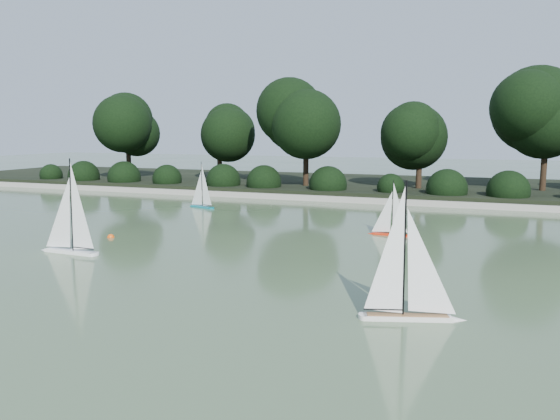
% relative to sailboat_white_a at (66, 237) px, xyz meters
% --- Properties ---
extents(ground, '(80.00, 80.00, 0.00)m').
position_rel_sailboat_white_a_xyz_m(ground, '(4.11, 0.16, -0.30)').
color(ground, '#33472B').
rests_on(ground, ground).
extents(pond_coping, '(40.00, 0.35, 0.18)m').
position_rel_sailboat_white_a_xyz_m(pond_coping, '(4.11, 9.16, -0.21)').
color(pond_coping, gray).
rests_on(pond_coping, ground).
extents(far_bank, '(40.00, 8.00, 0.30)m').
position_rel_sailboat_white_a_xyz_m(far_bank, '(4.11, 13.16, -0.15)').
color(far_bank, black).
rests_on(far_bank, ground).
extents(tree_line, '(26.31, 3.93, 4.39)m').
position_rel_sailboat_white_a_xyz_m(tree_line, '(5.34, 11.60, 2.34)').
color(tree_line, black).
rests_on(tree_line, ground).
extents(shrub_hedge, '(29.10, 1.10, 1.10)m').
position_rel_sailboat_white_a_xyz_m(shrub_hedge, '(4.11, 10.06, 0.15)').
color(shrub_hedge, black).
rests_on(shrub_hedge, ground).
extents(sailboat_white_a, '(1.39, 0.27, 1.89)m').
position_rel_sailboat_white_a_xyz_m(sailboat_white_a, '(0.00, 0.00, 0.00)').
color(sailboat_white_a, white).
rests_on(sailboat_white_a, ground).
extents(sailboat_white_b, '(1.30, 0.58, 1.80)m').
position_rel_sailboat_white_a_xyz_m(sailboat_white_b, '(6.63, -1.43, -0.02)').
color(sailboat_white_b, silver).
rests_on(sailboat_white_b, ground).
extents(sailboat_orange, '(0.95, 0.21, 1.29)m').
position_rel_sailboat_white_a_xyz_m(sailboat_orange, '(5.35, 3.94, -0.09)').
color(sailboat_orange, red).
rests_on(sailboat_orange, ground).
extents(sailboat_teal, '(1.05, 0.50, 1.47)m').
position_rel_sailboat_white_a_xyz_m(sailboat_teal, '(-0.70, 6.40, -0.07)').
color(sailboat_teal, '#086C7C').
rests_on(sailboat_teal, ground).
extents(race_buoy, '(0.15, 0.15, 0.15)m').
position_rel_sailboat_white_a_xyz_m(race_buoy, '(-0.17, 1.52, -0.30)').
color(race_buoy, '#ED500C').
rests_on(race_buoy, ground).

